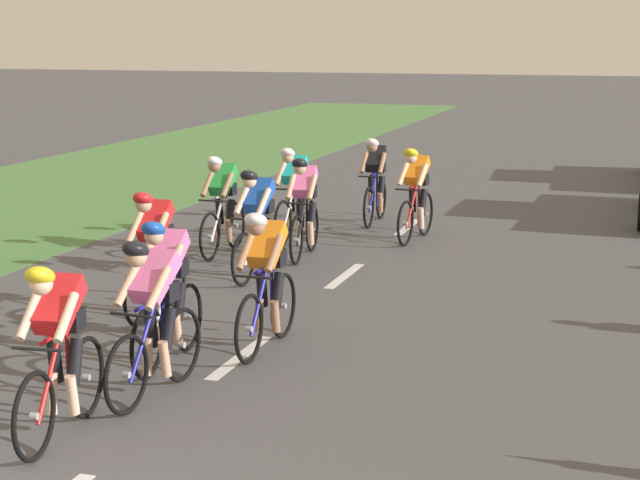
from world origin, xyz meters
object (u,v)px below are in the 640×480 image
(cyclist_tenth, at_px, (375,179))
(cyclist_eleventh, at_px, (416,193))
(cyclist_fifth, at_px, (154,251))
(cyclist_sixth, at_px, (258,222))
(cyclist_fourth, at_px, (266,278))
(cyclist_eighth, at_px, (304,206))
(cyclist_second, at_px, (153,315))
(cyclist_seventh, at_px, (222,203))
(cyclist_lead, at_px, (58,347))
(cyclist_ninth, at_px, (294,192))
(cyclist_third, at_px, (166,289))

(cyclist_tenth, bearing_deg, cyclist_eleventh, -53.14)
(cyclist_fifth, relative_size, cyclist_sixth, 1.00)
(cyclist_fourth, height_order, cyclist_eighth, same)
(cyclist_second, relative_size, cyclist_tenth, 1.00)
(cyclist_sixth, relative_size, cyclist_tenth, 1.00)
(cyclist_second, xyz_separation_m, cyclist_tenth, (-0.34, 9.57, 0.00))
(cyclist_sixth, bearing_deg, cyclist_seventh, 128.25)
(cyclist_eighth, distance_m, cyclist_tenth, 3.18)
(cyclist_lead, xyz_separation_m, cyclist_second, (0.29, 1.17, 0.00))
(cyclist_eleventh, bearing_deg, cyclist_sixth, -113.97)
(cyclist_seventh, bearing_deg, cyclist_lead, -77.98)
(cyclist_eighth, bearing_deg, cyclist_second, -84.47)
(cyclist_sixth, distance_m, cyclist_eighth, 1.50)
(cyclist_lead, distance_m, cyclist_sixth, 6.10)
(cyclist_second, height_order, cyclist_eighth, same)
(cyclist_sixth, bearing_deg, cyclist_eleventh, 66.03)
(cyclist_seventh, bearing_deg, cyclist_tenth, 64.98)
(cyclist_eighth, relative_size, cyclist_eleventh, 1.00)
(cyclist_ninth, bearing_deg, cyclist_seventh, -114.96)
(cyclist_fourth, xyz_separation_m, cyclist_ninth, (-1.69, 5.97, 0.00))
(cyclist_seventh, height_order, cyclist_ninth, same)
(cyclist_seventh, bearing_deg, cyclist_eleventh, 37.23)
(cyclist_eleventh, bearing_deg, cyclist_second, -94.67)
(cyclist_second, bearing_deg, cyclist_seventh, 106.66)
(cyclist_second, relative_size, cyclist_seventh, 1.00)
(cyclist_fifth, bearing_deg, cyclist_tenth, 82.28)
(cyclist_third, distance_m, cyclist_ninth, 6.80)
(cyclist_lead, height_order, cyclist_fifth, same)
(cyclist_lead, distance_m, cyclist_fourth, 2.99)
(cyclist_sixth, bearing_deg, cyclist_fourth, -68.29)
(cyclist_sixth, relative_size, cyclist_seventh, 1.00)
(cyclist_fifth, height_order, cyclist_tenth, same)
(cyclist_sixth, xyz_separation_m, cyclist_ninth, (-0.42, 2.79, 0.00))
(cyclist_seventh, xyz_separation_m, cyclist_eighth, (1.26, 0.12, 0.00))
(cyclist_ninth, relative_size, cyclist_tenth, 1.00)
(cyclist_second, height_order, cyclist_tenth, same)
(cyclist_fourth, distance_m, cyclist_eleventh, 6.49)
(cyclist_eleventh, bearing_deg, cyclist_third, -97.75)
(cyclist_fifth, distance_m, cyclist_eleventh, 5.86)
(cyclist_eighth, bearing_deg, cyclist_seventh, -174.43)
(cyclist_sixth, bearing_deg, cyclist_fifth, -102.12)
(cyclist_sixth, xyz_separation_m, cyclist_eleventh, (1.47, 3.31, 0.00))
(cyclist_lead, height_order, cyclist_eleventh, same)
(cyclist_second, relative_size, cyclist_ninth, 1.00)
(cyclist_fourth, relative_size, cyclist_eleventh, 1.00)
(cyclist_fifth, distance_m, cyclist_ninth, 5.01)
(cyclist_eighth, bearing_deg, cyclist_ninth, 114.72)
(cyclist_fifth, xyz_separation_m, cyclist_eighth, (0.66, 3.71, 0.00))
(cyclist_tenth, bearing_deg, cyclist_ninth, -115.05)
(cyclist_second, distance_m, cyclist_sixth, 4.97)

